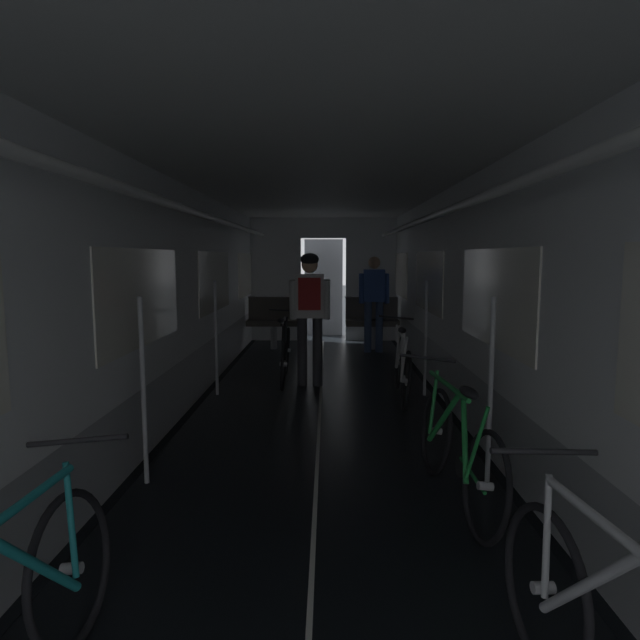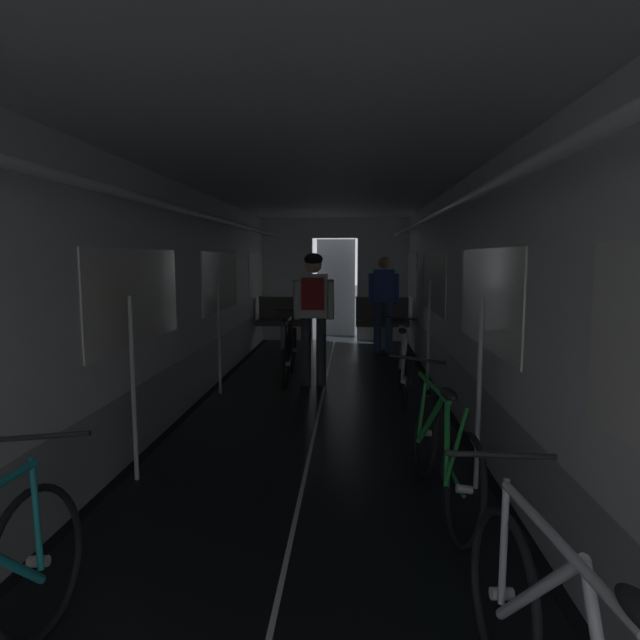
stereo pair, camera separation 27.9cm
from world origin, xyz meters
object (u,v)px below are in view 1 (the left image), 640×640
(person_cyclist_aisle, at_px, (310,304))
(bicycle_white, at_px, (402,367))
(person_standing_near_bench, at_px, (374,297))
(bicycle_black_in_aisle, at_px, (285,353))
(bench_seat_far_left, at_px, (274,318))
(bicycle_green, at_px, (457,448))
(bench_seat_far_right, at_px, (372,318))

(person_cyclist_aisle, bearing_deg, bicycle_white, -29.47)
(bicycle_white, distance_m, person_cyclist_aisle, 1.46)
(bicycle_white, relative_size, person_standing_near_bench, 1.00)
(bicycle_black_in_aisle, bearing_deg, bench_seat_far_left, 98.89)
(person_cyclist_aisle, height_order, bicycle_black_in_aisle, person_cyclist_aisle)
(bicycle_green, relative_size, bicycle_black_in_aisle, 1.00)
(bicycle_green, distance_m, person_standing_near_bench, 5.91)
(bench_seat_far_left, bearing_deg, person_cyclist_aisle, -75.43)
(bench_seat_far_right, relative_size, bicycle_black_in_aisle, 0.58)
(bench_seat_far_left, xyz_separation_m, bicycle_white, (1.87, -3.54, -0.18))
(bicycle_green, bearing_deg, person_standing_near_bench, 90.67)
(bench_seat_far_left, bearing_deg, bicycle_black_in_aisle, -81.11)
(bicycle_white, xyz_separation_m, bicycle_green, (-0.00, -2.71, -0.00))
(bicycle_white, distance_m, person_standing_near_bench, 3.22)
(person_standing_near_bench, bearing_deg, person_cyclist_aisle, -112.43)
(bicycle_white, bearing_deg, bicycle_black_in_aisle, 148.45)
(bench_seat_far_left, relative_size, person_cyclist_aisle, 0.57)
(bicycle_green, bearing_deg, person_cyclist_aisle, 108.44)
(bicycle_white, xyz_separation_m, person_standing_near_bench, (-0.07, 3.17, 0.59))
(bicycle_white, bearing_deg, bicycle_green, -90.02)
(bench_seat_far_left, bearing_deg, bench_seat_far_right, 0.00)
(bench_seat_far_right, xyz_separation_m, bicycle_black_in_aisle, (-1.39, -2.65, -0.18))
(bench_seat_far_left, height_order, bicycle_white, bench_seat_far_left)
(bench_seat_far_right, height_order, bicycle_green, bicycle_green)
(bicycle_white, distance_m, bicycle_black_in_aisle, 1.71)
(bicycle_green, bearing_deg, bench_seat_far_right, 90.66)
(bicycle_black_in_aisle, bearing_deg, person_cyclist_aisle, -37.69)
(bench_seat_far_right, bearing_deg, person_cyclist_aisle, -109.72)
(bench_seat_far_right, height_order, bicycle_black_in_aisle, bench_seat_far_right)
(bicycle_green, height_order, person_standing_near_bench, person_standing_near_bench)
(bicycle_white, xyz_separation_m, person_cyclist_aisle, (-1.12, 0.63, 0.69))
(bicycle_white, relative_size, bicycle_black_in_aisle, 1.00)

